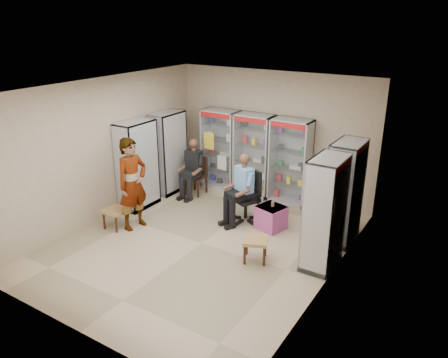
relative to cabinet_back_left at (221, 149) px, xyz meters
The scene contains 18 objects.
floor 3.18m from the cabinet_back_left, 64.54° to the right, with size 6.00×6.00×0.00m, color tan.
room_shell 3.18m from the cabinet_back_left, 64.54° to the right, with size 5.02×6.02×3.01m.
cabinet_back_left is the anchor object (origin of this frame).
cabinet_back_mid 0.95m from the cabinet_back_left, ahead, with size 0.90×0.50×2.00m, color #AFB3B7.
cabinet_back_right 1.90m from the cabinet_back_left, ahead, with size 0.90×0.50×2.00m, color #A2A3A9.
cabinet_right_far 3.71m from the cabinet_back_left, 17.75° to the right, with size 0.50×0.90×2.00m, color #B0B2B7.
cabinet_right_near 4.18m from the cabinet_back_left, 32.28° to the right, with size 0.50×0.90×2.00m, color #A9AAB0.
cabinet_left_far 1.32m from the cabinet_back_left, 135.00° to the right, with size 0.50×0.90×2.00m, color silver.
cabinet_left_near 2.23m from the cabinet_back_left, 114.61° to the right, with size 0.50×0.90×2.00m, color #9EA1A5.
wooden_chair 0.94m from the cabinet_back_left, 108.90° to the right, with size 0.42×0.42×0.94m, color black.
seated_customer 0.88m from the cabinet_back_left, 107.77° to the right, with size 0.44×0.60×1.34m, color black, non-canonical shape.
office_chair 2.12m from the cabinet_back_left, 42.55° to the right, with size 0.61×0.61×1.12m, color black.
seated_shopkeeper 2.12m from the cabinet_back_left, 43.56° to the right, with size 0.47×0.65×1.43m, color #6C98D5, non-canonical shape.
pink_trunk 2.70m from the cabinet_back_left, 33.92° to the right, with size 0.52×0.50×0.50m, color #BF4C8F.
tea_glass 2.63m from the cabinet_back_left, 33.17° to the right, with size 0.07×0.07×0.10m, color #541A07.
woven_stool_a 3.76m from the cabinet_back_left, 47.76° to the right, with size 0.43×0.43×0.43m, color #AE8B49.
woven_stool_b 3.28m from the cabinet_back_left, 100.87° to the right, with size 0.42×0.42×0.42m, color #A17A44.
standing_man 2.89m from the cabinet_back_left, 95.61° to the right, with size 0.70×0.46×1.92m, color gray.
Camera 1 is at (4.36, -6.14, 4.19)m, focal length 35.00 mm.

